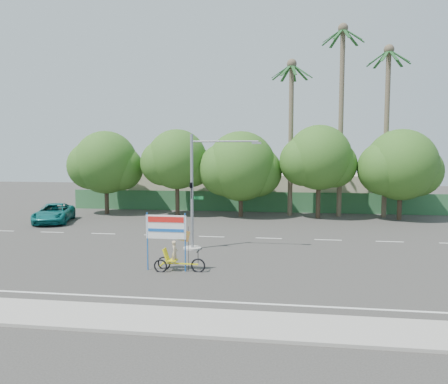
# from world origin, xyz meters

# --- Properties ---
(ground) EXTENTS (120.00, 120.00, 0.00)m
(ground) POSITION_xyz_m (0.00, 0.00, 0.00)
(ground) COLOR #33302D
(ground) RESTS_ON ground
(sidewalk_near) EXTENTS (50.00, 2.40, 0.12)m
(sidewalk_near) POSITION_xyz_m (0.00, -7.50, 0.06)
(sidewalk_near) COLOR gray
(sidewalk_near) RESTS_ON ground
(fence) EXTENTS (38.00, 0.08, 2.00)m
(fence) POSITION_xyz_m (0.00, 21.50, 1.00)
(fence) COLOR #336B3D
(fence) RESTS_ON ground
(building_left) EXTENTS (12.00, 8.00, 4.00)m
(building_left) POSITION_xyz_m (-10.00, 26.00, 2.00)
(building_left) COLOR beige
(building_left) RESTS_ON ground
(building_right) EXTENTS (14.00, 8.00, 3.60)m
(building_right) POSITION_xyz_m (8.00, 26.00, 1.80)
(building_right) COLOR beige
(building_right) RESTS_ON ground
(tree_far_left) EXTENTS (7.14, 6.00, 7.96)m
(tree_far_left) POSITION_xyz_m (-14.05, 18.00, 4.76)
(tree_far_left) COLOR #473828
(tree_far_left) RESTS_ON ground
(tree_left) EXTENTS (6.66, 5.60, 8.07)m
(tree_left) POSITION_xyz_m (-7.05, 18.00, 5.06)
(tree_left) COLOR #473828
(tree_left) RESTS_ON ground
(tree_center) EXTENTS (7.62, 6.40, 7.85)m
(tree_center) POSITION_xyz_m (-1.05, 18.00, 4.47)
(tree_center) COLOR #473828
(tree_center) RESTS_ON ground
(tree_right) EXTENTS (6.90, 5.80, 8.36)m
(tree_right) POSITION_xyz_m (5.95, 18.00, 5.24)
(tree_right) COLOR #473828
(tree_right) RESTS_ON ground
(tree_far_right) EXTENTS (7.38, 6.20, 7.94)m
(tree_far_right) POSITION_xyz_m (12.95, 18.00, 4.64)
(tree_far_right) COLOR #473828
(tree_far_right) RESTS_ON ground
(palm_tall) EXTENTS (3.73, 3.79, 17.45)m
(palm_tall) POSITION_xyz_m (8.00, 19.50, 10.46)
(palm_tall) COLOR #70604C
(palm_tall) RESTS_ON ground
(palm_mid) EXTENTS (3.73, 3.79, 15.45)m
(palm_mid) POSITION_xyz_m (12.00, 19.50, 9.40)
(palm_mid) COLOR #70604C
(palm_mid) RESTS_ON ground
(palm_short) EXTENTS (3.73, 3.79, 14.45)m
(palm_short) POSITION_xyz_m (3.50, 19.50, 8.86)
(palm_short) COLOR #70604C
(palm_short) RESTS_ON ground
(traffic_signal) EXTENTS (4.72, 1.10, 7.00)m
(traffic_signal) POSITION_xyz_m (-2.20, 3.98, 2.92)
(traffic_signal) COLOR gray
(traffic_signal) RESTS_ON ground
(trike_billboard) EXTENTS (3.01, 0.69, 2.95)m
(trike_billboard) POSITION_xyz_m (-2.42, -1.05, 1.19)
(trike_billboard) COLOR black
(trike_billboard) RESTS_ON ground
(pickup_truck) EXTENTS (4.11, 6.19, 1.58)m
(pickup_truck) POSITION_xyz_m (-16.26, 12.29, 0.79)
(pickup_truck) COLOR #0E6664
(pickup_truck) RESTS_ON ground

